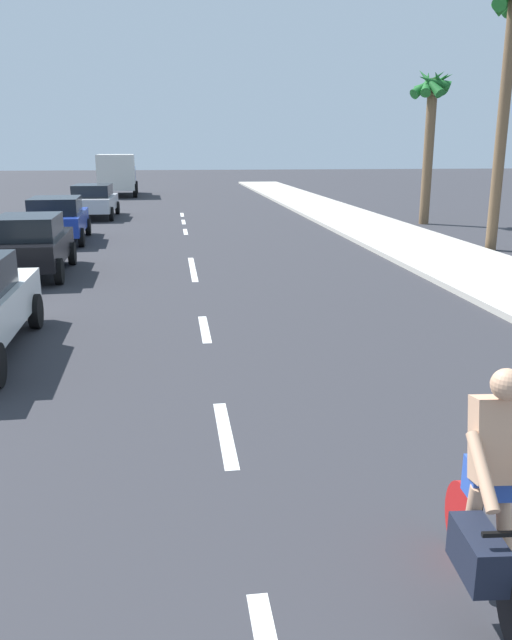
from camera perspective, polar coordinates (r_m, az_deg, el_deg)
The scene contains 16 objects.
ground_plane at distance 18.92m, azimuth -5.84°, elevation 5.27°, with size 160.00×160.00×0.00m, color #2D2D33.
sidewalk_strip at distance 22.42m, azimuth 14.02°, elevation 6.64°, with size 3.60×80.00×0.14m, color #B2ADA3.
lane_stripe_2 at distance 7.58m, azimuth -2.79°, elevation -10.12°, with size 0.16×1.80×0.01m, color white.
lane_stripe_3 at distance 11.78m, azimuth -4.64°, elevation -0.80°, with size 0.16×1.80×0.01m, color white.
lane_stripe_4 at distance 16.82m, azimuth -5.59°, elevation 4.04°, with size 0.16×1.80×0.01m, color white.
lane_stripe_5 at distance 18.61m, azimuth -5.81°, elevation 5.12°, with size 0.16×1.80×0.01m, color white.
lane_stripe_6 at distance 25.69m, azimuth -6.36°, elevation 7.89°, with size 0.16×1.80×0.01m, color white.
lane_stripe_7 at distance 29.14m, azimuth -6.53°, elevation 8.75°, with size 0.16×1.80×0.01m, color white.
lane_stripe_8 at distance 32.35m, azimuth -6.66°, elevation 9.38°, with size 0.16×1.80×0.01m, color white.
cyclist at distance 4.90m, azimuth 20.32°, elevation -15.34°, with size 0.63×1.71×1.82m.
parked_car_black at distance 17.64m, azimuth -19.59°, elevation 6.51°, with size 1.98×4.09×1.57m.
parked_car_blue at distance 23.82m, azimuth -17.45°, elevation 8.75°, with size 2.19×4.48×1.57m.
parked_car_silver at distance 31.61m, azimuth -14.39°, elevation 10.40°, with size 2.12×4.52×1.57m.
delivery_truck at distance 46.04m, azimuth -12.37°, elevation 12.72°, with size 2.85×6.32×2.80m.
palm_tree_far at distance 22.27m, azimuth 21.93°, elevation 22.37°, with size 1.71×1.89×8.35m.
palm_tree_distant at distance 29.09m, azimuth 15.48°, elevation 18.04°, with size 1.93×1.80×6.62m.
Camera 1 is at (-0.54, 1.37, 3.25)m, focal length 35.61 mm.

